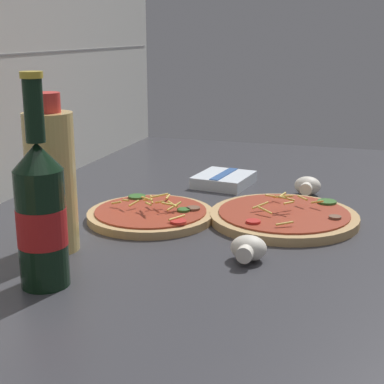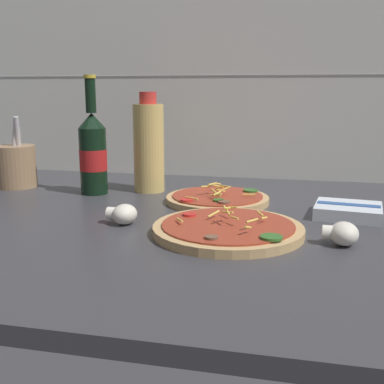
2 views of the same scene
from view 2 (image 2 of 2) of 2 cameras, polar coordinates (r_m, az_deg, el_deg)
name	(u,v)px [view 2 (image 2 of 2)]	position (r cm, az deg, el deg)	size (l,w,h in cm)	color
counter_slab	(187,225)	(91.50, -0.57, -3.92)	(160.00, 90.00, 2.50)	#38383D
tile_backsplash	(226,76)	(132.68, 4.03, 13.59)	(160.00, 1.13, 60.00)	silver
pizza_near	(228,229)	(81.59, 4.30, -4.40)	(25.52, 25.52, 5.01)	tan
pizza_far	(217,199)	(103.80, 3.04, -0.81)	(22.14, 22.14, 4.24)	tan
beer_bottle	(93,152)	(113.70, -11.66, 4.66)	(6.33, 6.33, 27.16)	black
oil_bottle	(149,146)	(114.39, -5.14, 5.41)	(7.27, 7.27, 23.41)	#D6B766
mushroom_left	(123,214)	(88.05, -8.16, -2.61)	(5.48, 5.22, 3.65)	white
mushroom_right	(342,234)	(79.13, 17.36, -4.72)	(5.58, 5.31, 3.72)	white
utensil_crock	(16,165)	(127.37, -20.14, 2.98)	(9.84, 9.84, 17.55)	#9E7A56
dish_towel	(348,211)	(96.69, 18.02, -2.14)	(13.42, 12.17, 2.56)	silver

